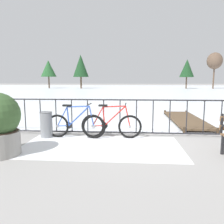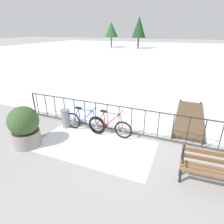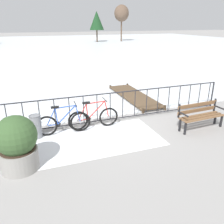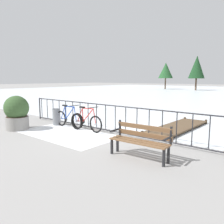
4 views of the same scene
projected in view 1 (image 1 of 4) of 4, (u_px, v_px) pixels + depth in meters
The scene contains 12 objects.
ground_plane at pixel (136, 135), 6.65m from camera, with size 160.00×160.00×0.00m, color gray.
frozen_pond at pixel (130, 90), 34.67m from camera, with size 80.00×56.00×0.03m, color silver.
snow_patch at pixel (101, 146), 5.53m from camera, with size 3.93×2.07×0.01m, color white.
railing_fence at pixel (136, 117), 6.57m from camera, with size 9.06×0.06×1.07m.
bicycle_near_railing at pixel (75, 125), 6.31m from camera, with size 1.71×0.52×0.97m.
bicycle_second at pixel (111, 125), 6.31m from camera, with size 1.71×0.52×0.97m.
trash_bin at pixel (46, 124), 6.38m from camera, with size 0.35×0.35×0.73m.
wooden_dock at pixel (186, 119), 8.64m from camera, with size 1.10×3.88×0.20m.
tree_far_west at pixel (81, 66), 39.99m from camera, with size 2.77×2.77×5.96m.
tree_west_mid at pixel (187, 68), 38.98m from camera, with size 2.48×2.48×5.08m.
tree_centre at pixel (48, 69), 40.77m from camera, with size 2.78×2.78×5.07m.
tree_east_mid at pixel (215, 61), 38.10m from camera, with size 2.54×2.54×6.14m.
Camera 1 is at (-0.22, -6.51, 1.64)m, focal length 36.07 mm.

